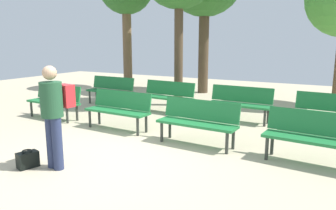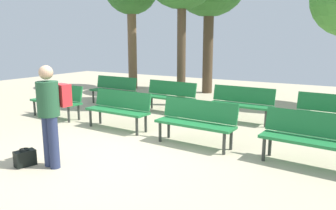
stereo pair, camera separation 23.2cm
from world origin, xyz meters
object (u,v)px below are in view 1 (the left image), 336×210
object	(u,v)px
visitor_with_backpack	(54,111)
bench_r0_c2	(198,119)
bench_r1_c1	(167,95)
bench_r1_c2	(240,101)
bench_r1_c0	(111,89)
bench_r0_c3	(315,135)
bench_r0_c1	(119,108)
handbag	(28,159)
bench_r0_c0	(55,99)
bench_r1_c3	(333,111)

from	to	relation	value
visitor_with_backpack	bench_r0_c2	bearing A→B (deg)	-116.22
bench_r1_c1	bench_r1_c2	distance (m)	2.12
bench_r1_c2	visitor_with_backpack	xyz separation A→B (m)	(-1.67, -4.47, 0.43)
bench_r1_c0	bench_r1_c2	xyz separation A→B (m)	(4.27, -0.18, 0.00)
bench_r0_c3	bench_r1_c1	distance (m)	4.69
bench_r0_c1	bench_r1_c2	xyz separation A→B (m)	(2.22, 2.10, 0.00)
bench_r0_c2	visitor_with_backpack	xyz separation A→B (m)	(-1.51, -2.20, 0.43)
handbag	bench_r1_c0	bearing A→B (deg)	114.03
bench_r0_c2	visitor_with_backpack	bearing A→B (deg)	-121.56
bench_r0_c1	bench_r0_c3	xyz separation A→B (m)	(4.16, -0.21, 0.00)
bench_r1_c1	bench_r1_c2	size ratio (longest dim) A/B	1.01
bench_r1_c0	bench_r1_c1	size ratio (longest dim) A/B	0.99
bench_r0_c2	bench_r0_c3	bearing A→B (deg)	1.70
bench_r1_c0	visitor_with_backpack	distance (m)	5.35
bench_r0_c0	bench_r0_c2	xyz separation A→B (m)	(4.20, -0.25, 0.00)
bench_r0_c2	bench_r1_c1	world-z (taller)	same
bench_r1_c2	bench_r1_c3	bearing A→B (deg)	-2.41
bench_r1_c3	visitor_with_backpack	world-z (taller)	visitor_with_backpack
bench_r0_c2	bench_r1_c3	distance (m)	3.10
bench_r0_c2	bench_r1_c0	world-z (taller)	same
bench_r1_c3	visitor_with_backpack	bearing A→B (deg)	-127.50
handbag	visitor_with_backpack	bearing A→B (deg)	29.20
bench_r0_c1	bench_r1_c0	size ratio (longest dim) A/B	1.00
bench_r0_c2	handbag	size ratio (longest dim) A/B	4.55
bench_r0_c0	visitor_with_backpack	distance (m)	3.67
bench_r1_c0	handbag	size ratio (longest dim) A/B	4.52
bench_r1_c2	bench_r1_c3	distance (m)	2.12
bench_r1_c0	bench_r1_c3	size ratio (longest dim) A/B	0.99
bench_r0_c0	bench_r1_c0	size ratio (longest dim) A/B	1.01
bench_r0_c2	bench_r1_c1	bearing A→B (deg)	133.21
bench_r1_c0	handbag	xyz separation A→B (m)	(2.18, -4.89, -0.37)
bench_r1_c0	visitor_with_backpack	xyz separation A→B (m)	(2.60, -4.66, 0.43)
bench_r0_c2	bench_r1_c2	size ratio (longest dim) A/B	1.00
bench_r0_c0	bench_r1_c3	xyz separation A→B (m)	(6.47, 1.86, 0.00)
bench_r1_c2	handbag	size ratio (longest dim) A/B	4.53
bench_r1_c0	visitor_with_backpack	bearing A→B (deg)	-59.45
bench_r0_c3	bench_r1_c0	world-z (taller)	same
bench_r1_c3	bench_r0_c0	bearing A→B (deg)	-160.20
bench_r0_c2	visitor_with_backpack	size ratio (longest dim) A/B	0.98
bench_r1_c1	bench_r1_c3	distance (m)	4.24
handbag	bench_r0_c3	bearing A→B (deg)	30.76
bench_r0_c1	bench_r0_c3	bearing A→B (deg)	-0.61
bench_r0_c1	bench_r1_c3	distance (m)	4.75
bench_r0_c2	bench_r0_c0	bearing A→B (deg)	179.44
bench_r0_c2	bench_r1_c0	distance (m)	4.78
visitor_with_backpack	handbag	world-z (taller)	visitor_with_backpack
bench_r0_c1	bench_r1_c1	world-z (taller)	same
bench_r1_c2	bench_r0_c2	bearing A→B (deg)	-92.10
visitor_with_backpack	bench_r0_c1	bearing A→B (deg)	-68.76
bench_r0_c1	bench_r0_c3	size ratio (longest dim) A/B	0.99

